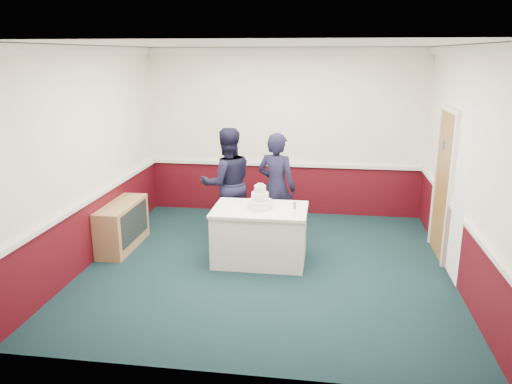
# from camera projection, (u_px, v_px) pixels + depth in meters

# --- Properties ---
(ground) EXTENTS (5.00, 5.00, 0.00)m
(ground) POSITION_uv_depth(u_px,v_px,m) (267.00, 265.00, 7.04)
(ground) COLOR #122A2D
(ground) RESTS_ON ground
(room_shell) EXTENTS (5.00, 5.00, 3.00)m
(room_shell) POSITION_uv_depth(u_px,v_px,m) (279.00, 121.00, 7.08)
(room_shell) COLOR white
(room_shell) RESTS_ON ground
(sideboard) EXTENTS (0.41, 1.20, 0.70)m
(sideboard) POSITION_uv_depth(u_px,v_px,m) (122.00, 226.00, 7.62)
(sideboard) COLOR #9D734C
(sideboard) RESTS_ON ground
(cake_table) EXTENTS (1.32, 0.92, 0.79)m
(cake_table) POSITION_uv_depth(u_px,v_px,m) (260.00, 234.00, 7.11)
(cake_table) COLOR white
(cake_table) RESTS_ON ground
(wedding_cake) EXTENTS (0.35, 0.35, 0.36)m
(wedding_cake) POSITION_uv_depth(u_px,v_px,m) (260.00, 201.00, 6.97)
(wedding_cake) COLOR white
(wedding_cake) RESTS_ON cake_table
(cake_knife) EXTENTS (0.08, 0.22, 0.00)m
(cake_knife) POSITION_uv_depth(u_px,v_px,m) (256.00, 212.00, 6.82)
(cake_knife) COLOR silver
(cake_knife) RESTS_ON cake_table
(champagne_flute) EXTENTS (0.05, 0.05, 0.21)m
(champagne_flute) POSITION_uv_depth(u_px,v_px,m) (294.00, 206.00, 6.63)
(champagne_flute) COLOR silver
(champagne_flute) RESTS_ON cake_table
(person_man) EXTENTS (1.07, 0.97, 1.78)m
(person_man) POSITION_uv_depth(u_px,v_px,m) (227.00, 184.00, 7.93)
(person_man) COLOR black
(person_man) RESTS_ON ground
(person_woman) EXTENTS (0.74, 0.60, 1.74)m
(person_woman) POSITION_uv_depth(u_px,v_px,m) (276.00, 188.00, 7.77)
(person_woman) COLOR black
(person_woman) RESTS_ON ground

